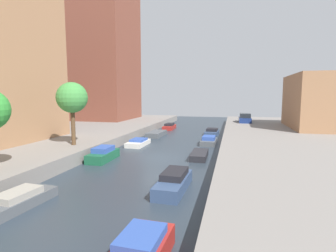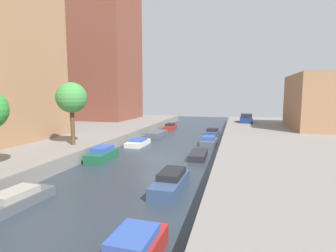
{
  "view_description": "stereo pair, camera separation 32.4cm",
  "coord_description": "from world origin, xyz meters",
  "px_view_note": "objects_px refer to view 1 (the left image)",
  "views": [
    {
      "loc": [
        5.9,
        -20.55,
        5.17
      ],
      "look_at": [
        -0.91,
        7.37,
        1.78
      ],
      "focal_mm": 28.36,
      "sensor_mm": 36.0,
      "label": 1
    },
    {
      "loc": [
        6.21,
        -20.48,
        5.17
      ],
      "look_at": [
        -0.91,
        7.37,
        1.78
      ],
      "focal_mm": 28.36,
      "sensor_mm": 36.0,
      "label": 2
    }
  ],
  "objects_px": {
    "moored_boat_left_4": "(156,134)",
    "moored_boat_right_5": "(212,132)",
    "low_block_right": "(334,102)",
    "moored_boat_left_2": "(103,154)",
    "moored_boat_right_2": "(174,182)",
    "street_tree_2": "(72,98)",
    "moored_boat_left_3": "(138,143)",
    "apartment_tower_far": "(102,44)",
    "moored_boat_left_5": "(169,127)",
    "moored_boat_left_1": "(19,200)",
    "moored_boat_right_3": "(199,155)",
    "moored_boat_right_1": "(140,252)",
    "parked_car": "(245,119)",
    "moored_boat_right_4": "(209,141)"
  },
  "relations": [
    {
      "from": "parked_car",
      "to": "moored_boat_left_1",
      "type": "xyz_separation_m",
      "value": [
        -11.32,
        -32.1,
        -1.23
      ]
    },
    {
      "from": "low_block_right",
      "to": "moored_boat_right_1",
      "type": "height_order",
      "value": "low_block_right"
    },
    {
      "from": "moored_boat_left_3",
      "to": "moored_boat_right_1",
      "type": "xyz_separation_m",
      "value": [
        6.7,
        -18.19,
        0.14
      ]
    },
    {
      "from": "moored_boat_left_3",
      "to": "moored_boat_left_5",
      "type": "height_order",
      "value": "moored_boat_left_5"
    },
    {
      "from": "moored_boat_right_1",
      "to": "parked_car",
      "type": "bearing_deg",
      "value": 82.66
    },
    {
      "from": "street_tree_2",
      "to": "moored_boat_left_1",
      "type": "distance_m",
      "value": 11.16
    },
    {
      "from": "moored_boat_left_2",
      "to": "moored_boat_left_3",
      "type": "distance_m",
      "value": 6.51
    },
    {
      "from": "low_block_right",
      "to": "moored_boat_right_5",
      "type": "bearing_deg",
      "value": -171.5
    },
    {
      "from": "apartment_tower_far",
      "to": "moored_boat_left_1",
      "type": "distance_m",
      "value": 37.42
    },
    {
      "from": "low_block_right",
      "to": "moored_boat_right_4",
      "type": "xyz_separation_m",
      "value": [
        -14.44,
        -8.93,
        -3.98
      ]
    },
    {
      "from": "moored_boat_left_4",
      "to": "moored_boat_right_5",
      "type": "height_order",
      "value": "moored_boat_right_5"
    },
    {
      "from": "apartment_tower_far",
      "to": "moored_boat_left_4",
      "type": "relative_size",
      "value": 6.33
    },
    {
      "from": "moored_boat_left_1",
      "to": "moored_boat_left_3",
      "type": "height_order",
      "value": "moored_boat_left_1"
    },
    {
      "from": "moored_boat_left_5",
      "to": "moored_boat_right_3",
      "type": "distance_m",
      "value": 18.54
    },
    {
      "from": "street_tree_2",
      "to": "moored_boat_left_2",
      "type": "xyz_separation_m",
      "value": [
        2.95,
        -0.56,
        -4.44
      ]
    },
    {
      "from": "street_tree_2",
      "to": "moored_boat_left_1",
      "type": "xyz_separation_m",
      "value": [
        3.39,
        -9.6,
        -4.56
      ]
    },
    {
      "from": "moored_boat_right_1",
      "to": "moored_boat_right_3",
      "type": "bearing_deg",
      "value": 89.78
    },
    {
      "from": "moored_boat_left_2",
      "to": "moored_boat_left_3",
      "type": "bearing_deg",
      "value": 84.88
    },
    {
      "from": "low_block_right",
      "to": "moored_boat_right_4",
      "type": "distance_m",
      "value": 17.44
    },
    {
      "from": "moored_boat_left_5",
      "to": "moored_boat_right_4",
      "type": "xyz_separation_m",
      "value": [
        6.88,
        -10.96,
        -0.01
      ]
    },
    {
      "from": "apartment_tower_far",
      "to": "moored_boat_left_2",
      "type": "height_order",
      "value": "apartment_tower_far"
    },
    {
      "from": "parked_car",
      "to": "moored_boat_left_2",
      "type": "distance_m",
      "value": 25.9
    },
    {
      "from": "street_tree_2",
      "to": "moored_boat_right_2",
      "type": "distance_m",
      "value": 12.2
    },
    {
      "from": "moored_boat_right_3",
      "to": "apartment_tower_far",
      "type": "bearing_deg",
      "value": 132.57
    },
    {
      "from": "street_tree_2",
      "to": "moored_boat_left_3",
      "type": "distance_m",
      "value": 8.29
    },
    {
      "from": "moored_boat_left_3",
      "to": "moored_boat_right_3",
      "type": "xyz_separation_m",
      "value": [
        6.75,
        -3.92,
        -0.04
      ]
    },
    {
      "from": "parked_car",
      "to": "moored_boat_right_4",
      "type": "xyz_separation_m",
      "value": [
        -4.21,
        -14.15,
        -1.21
      ]
    },
    {
      "from": "moored_boat_left_4",
      "to": "moored_boat_right_2",
      "type": "height_order",
      "value": "moored_boat_right_2"
    },
    {
      "from": "moored_boat_left_1",
      "to": "apartment_tower_far",
      "type": "bearing_deg",
      "value": 110.85
    },
    {
      "from": "apartment_tower_far",
      "to": "moored_boat_right_1",
      "type": "relative_size",
      "value": 8.14
    },
    {
      "from": "low_block_right",
      "to": "moored_boat_left_4",
      "type": "relative_size",
      "value": 2.8
    },
    {
      "from": "apartment_tower_far",
      "to": "moored_boat_left_5",
      "type": "bearing_deg",
      "value": -16.52
    },
    {
      "from": "moored_boat_left_5",
      "to": "moored_boat_right_1",
      "type": "distance_m",
      "value": 32.25
    },
    {
      "from": "moored_boat_left_4",
      "to": "moored_boat_right_5",
      "type": "relative_size",
      "value": 1.28
    },
    {
      "from": "low_block_right",
      "to": "moored_boat_left_3",
      "type": "relative_size",
      "value": 3.24
    },
    {
      "from": "parked_car",
      "to": "moored_boat_left_5",
      "type": "bearing_deg",
      "value": -163.96
    },
    {
      "from": "moored_boat_left_2",
      "to": "moored_boat_right_2",
      "type": "relative_size",
      "value": 0.86
    },
    {
      "from": "moored_boat_left_2",
      "to": "moored_boat_right_5",
      "type": "relative_size",
      "value": 1.08
    },
    {
      "from": "moored_boat_left_4",
      "to": "moored_boat_right_3",
      "type": "relative_size",
      "value": 1.18
    },
    {
      "from": "apartment_tower_far",
      "to": "moored_boat_right_4",
      "type": "distance_m",
      "value": 27.87
    },
    {
      "from": "apartment_tower_far",
      "to": "moored_boat_left_5",
      "type": "xyz_separation_m",
      "value": [
        12.68,
        -3.76,
        -13.31
      ]
    },
    {
      "from": "moored_boat_left_4",
      "to": "moored_boat_right_5",
      "type": "xyz_separation_m",
      "value": [
        6.68,
        2.88,
        0.05
      ]
    },
    {
      "from": "moored_boat_left_5",
      "to": "moored_boat_right_5",
      "type": "relative_size",
      "value": 1.28
    },
    {
      "from": "moored_boat_left_2",
      "to": "low_block_right",
      "type": "bearing_deg",
      "value": 39.04
    },
    {
      "from": "moored_boat_left_4",
      "to": "moored_boat_right_4",
      "type": "bearing_deg",
      "value": -29.4
    },
    {
      "from": "street_tree_2",
      "to": "moored_boat_right_4",
      "type": "xyz_separation_m",
      "value": [
        10.5,
        8.34,
        -4.53
      ]
    },
    {
      "from": "low_block_right",
      "to": "moored_boat_left_4",
      "type": "bearing_deg",
      "value": -166.63
    },
    {
      "from": "street_tree_2",
      "to": "moored_boat_left_3",
      "type": "height_order",
      "value": "street_tree_2"
    },
    {
      "from": "moored_boat_left_5",
      "to": "moored_boat_right_3",
      "type": "relative_size",
      "value": 1.19
    },
    {
      "from": "moored_boat_left_2",
      "to": "moored_boat_right_3",
      "type": "relative_size",
      "value": 1.0
    }
  ]
}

